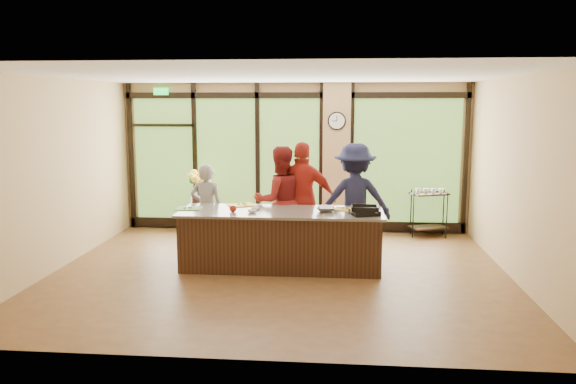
% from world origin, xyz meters
% --- Properties ---
extents(floor, '(7.00, 7.00, 0.00)m').
position_xyz_m(floor, '(0.00, 0.00, 0.00)').
color(floor, brown).
rests_on(floor, ground).
extents(ceiling, '(7.00, 7.00, 0.00)m').
position_xyz_m(ceiling, '(0.00, 0.00, 3.00)').
color(ceiling, silver).
rests_on(ceiling, back_wall).
extents(back_wall, '(7.00, 0.00, 7.00)m').
position_xyz_m(back_wall, '(0.00, 3.00, 1.50)').
color(back_wall, tan).
rests_on(back_wall, floor).
extents(left_wall, '(0.00, 6.00, 6.00)m').
position_xyz_m(left_wall, '(-3.50, 0.00, 1.50)').
color(left_wall, tan).
rests_on(left_wall, floor).
extents(right_wall, '(0.00, 6.00, 6.00)m').
position_xyz_m(right_wall, '(3.50, 0.00, 1.50)').
color(right_wall, tan).
rests_on(right_wall, floor).
extents(window_wall, '(6.90, 0.12, 3.00)m').
position_xyz_m(window_wall, '(0.16, 2.95, 1.39)').
color(window_wall, tan).
rests_on(window_wall, floor).
extents(island_base, '(3.10, 1.00, 0.88)m').
position_xyz_m(island_base, '(0.00, 0.30, 0.44)').
color(island_base, black).
rests_on(island_base, floor).
extents(countertop, '(3.20, 1.10, 0.04)m').
position_xyz_m(countertop, '(0.00, 0.30, 0.90)').
color(countertop, '#6D635A').
rests_on(countertop, island_base).
extents(wall_clock, '(0.36, 0.04, 0.36)m').
position_xyz_m(wall_clock, '(0.85, 2.87, 2.25)').
color(wall_clock, black).
rests_on(wall_clock, window_wall).
extents(cook_left, '(0.57, 0.38, 1.56)m').
position_xyz_m(cook_left, '(-1.39, 1.13, 0.78)').
color(cook_left, gray).
rests_on(cook_left, floor).
extents(cook_midleft, '(1.10, 0.99, 1.88)m').
position_xyz_m(cook_midleft, '(-0.10, 1.08, 0.94)').
color(cook_midleft, maroon).
rests_on(cook_midleft, floor).
extents(cook_midright, '(1.19, 0.61, 1.95)m').
position_xyz_m(cook_midright, '(0.29, 1.15, 0.97)').
color(cook_midright, '#A42419').
rests_on(cook_midright, floor).
extents(cook_right, '(1.31, 0.84, 1.93)m').
position_xyz_m(cook_right, '(1.18, 1.16, 0.96)').
color(cook_right, '#181934').
rests_on(cook_right, floor).
extents(roasting_pan, '(0.49, 0.43, 0.07)m').
position_xyz_m(roasting_pan, '(1.29, 0.07, 0.96)').
color(roasting_pan, black).
rests_on(roasting_pan, countertop).
extents(mixing_bowl, '(0.32, 0.32, 0.08)m').
position_xyz_m(mixing_bowl, '(0.70, 0.29, 0.96)').
color(mixing_bowl, silver).
rests_on(mixing_bowl, countertop).
extents(cutting_board_left, '(0.44, 0.34, 0.01)m').
position_xyz_m(cutting_board_left, '(-1.50, 0.33, 0.93)').
color(cutting_board_left, '#4B8A32').
rests_on(cutting_board_left, countertop).
extents(cutting_board_center, '(0.51, 0.46, 0.01)m').
position_xyz_m(cutting_board_center, '(-0.70, 0.70, 0.93)').
color(cutting_board_center, gold).
rests_on(cutting_board_center, countertop).
extents(cutting_board_right, '(0.47, 0.40, 0.01)m').
position_xyz_m(cutting_board_right, '(0.99, 0.49, 0.93)').
color(cutting_board_right, gold).
rests_on(cutting_board_right, countertop).
extents(prep_bowl_near, '(0.16, 0.16, 0.04)m').
position_xyz_m(prep_bowl_near, '(-0.43, 0.10, 0.94)').
color(prep_bowl_near, white).
rests_on(prep_bowl_near, countertop).
extents(prep_bowl_mid, '(0.16, 0.16, 0.04)m').
position_xyz_m(prep_bowl_mid, '(-0.43, 0.36, 0.94)').
color(prep_bowl_mid, white).
rests_on(prep_bowl_mid, countertop).
extents(prep_bowl_far, '(0.16, 0.16, 0.03)m').
position_xyz_m(prep_bowl_far, '(0.68, 0.59, 0.94)').
color(prep_bowl_far, white).
rests_on(prep_bowl_far, countertop).
extents(red_ramekin, '(0.14, 0.14, 0.09)m').
position_xyz_m(red_ramekin, '(-0.74, 0.14, 0.96)').
color(red_ramekin, '#A51B10').
rests_on(red_ramekin, countertop).
extents(flower_stand, '(0.51, 0.51, 0.81)m').
position_xyz_m(flower_stand, '(-1.82, 2.53, 0.41)').
color(flower_stand, black).
rests_on(flower_stand, floor).
extents(flower_vase, '(0.35, 0.35, 0.28)m').
position_xyz_m(flower_vase, '(-1.82, 2.53, 0.96)').
color(flower_vase, olive).
rests_on(flower_vase, flower_stand).
extents(bar_cart, '(0.79, 0.62, 0.95)m').
position_xyz_m(bar_cart, '(2.67, 2.68, 0.57)').
color(bar_cart, black).
rests_on(bar_cart, floor).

